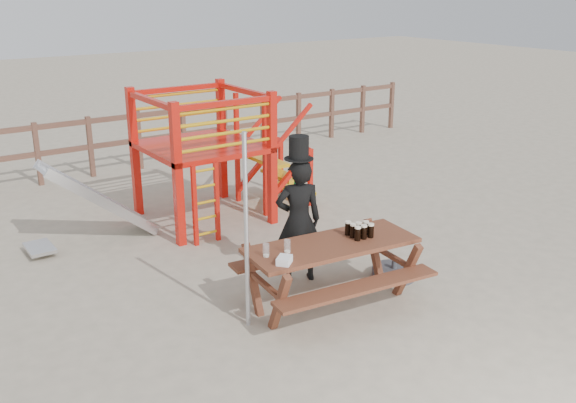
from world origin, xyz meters
name	(u,v)px	position (x,y,z in m)	size (l,w,h in m)	color
ground	(332,309)	(0.00, 0.00, 0.00)	(60.00, 60.00, 0.00)	tan
back_fence	(115,137)	(0.00, 7.00, 0.74)	(15.09, 0.09, 1.20)	brown
playground_fort	(198,155)	(0.12, 3.58, 1.07)	(4.71, 1.84, 2.10)	red
picnic_table	(331,266)	(0.06, 0.11, 0.49)	(2.16, 1.61, 0.78)	brown
man_with_hat	(298,217)	(0.14, 0.89, 0.85)	(0.69, 0.58, 1.89)	black
metal_pole	(246,233)	(-1.00, 0.25, 1.10)	(0.05, 0.05, 2.20)	#B2B2B7
parasol_base	(394,273)	(1.19, 0.22, 0.07)	(0.57, 0.57, 0.24)	#36363B
paper_bag	(284,260)	(-0.72, -0.05, 0.82)	(0.18, 0.14, 0.08)	white
stout_pints	(360,230)	(0.44, 0.07, 0.87)	(0.27, 0.29, 0.17)	black
empty_glasses	(277,249)	(-0.65, 0.20, 0.85)	(0.33, 0.11, 0.15)	silver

